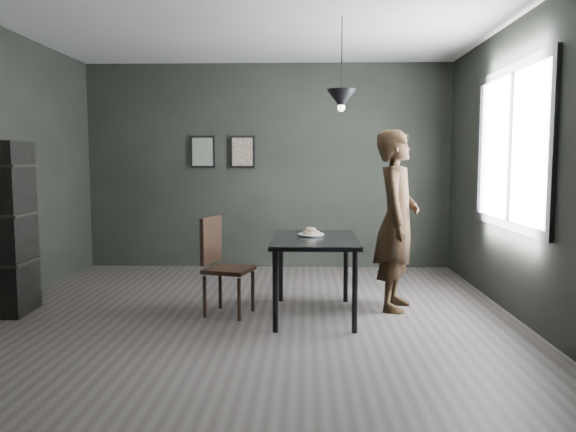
{
  "coord_description": "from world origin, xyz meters",
  "views": [
    {
      "loc": [
        0.51,
        -5.26,
        1.46
      ],
      "look_at": [
        0.35,
        0.05,
        0.95
      ],
      "focal_mm": 35.0,
      "sensor_mm": 36.0,
      "label": 1
    }
  ],
  "objects_px": {
    "white_plate": "(311,235)",
    "wood_chair": "(221,259)",
    "cafe_table": "(314,246)",
    "pendant_lamp": "(341,99)",
    "woman": "(397,220)",
    "shelf_unit": "(11,228)"
  },
  "relations": [
    {
      "from": "white_plate",
      "to": "wood_chair",
      "type": "height_order",
      "value": "wood_chair"
    },
    {
      "from": "cafe_table",
      "to": "pendant_lamp",
      "type": "distance_m",
      "value": 1.41
    },
    {
      "from": "pendant_lamp",
      "to": "white_plate",
      "type": "bearing_deg",
      "value": 174.4
    },
    {
      "from": "wood_chair",
      "to": "woman",
      "type": "bearing_deg",
      "value": 23.9
    },
    {
      "from": "shelf_unit",
      "to": "pendant_lamp",
      "type": "bearing_deg",
      "value": -2.62
    },
    {
      "from": "white_plate",
      "to": "shelf_unit",
      "type": "xyz_separation_m",
      "value": [
        -2.89,
        -0.12,
        0.07
      ]
    },
    {
      "from": "white_plate",
      "to": "pendant_lamp",
      "type": "height_order",
      "value": "pendant_lamp"
    },
    {
      "from": "woman",
      "to": "cafe_table",
      "type": "bearing_deg",
      "value": 125.08
    },
    {
      "from": "cafe_table",
      "to": "shelf_unit",
      "type": "height_order",
      "value": "shelf_unit"
    },
    {
      "from": "cafe_table",
      "to": "wood_chair",
      "type": "height_order",
      "value": "wood_chair"
    },
    {
      "from": "cafe_table",
      "to": "pendant_lamp",
      "type": "xyz_separation_m",
      "value": [
        0.25,
        0.1,
        1.38
      ]
    },
    {
      "from": "white_plate",
      "to": "pendant_lamp",
      "type": "xyz_separation_m",
      "value": [
        0.28,
        -0.03,
        1.29
      ]
    },
    {
      "from": "woman",
      "to": "shelf_unit",
      "type": "xyz_separation_m",
      "value": [
        -3.74,
        -0.26,
        -0.06
      ]
    },
    {
      "from": "pendant_lamp",
      "to": "shelf_unit",
      "type": "bearing_deg",
      "value": -178.4
    },
    {
      "from": "cafe_table",
      "to": "white_plate",
      "type": "xyz_separation_m",
      "value": [
        -0.03,
        0.13,
        0.08
      ]
    },
    {
      "from": "cafe_table",
      "to": "wood_chair",
      "type": "distance_m",
      "value": 0.91
    },
    {
      "from": "wood_chair",
      "to": "pendant_lamp",
      "type": "height_order",
      "value": "pendant_lamp"
    },
    {
      "from": "white_plate",
      "to": "shelf_unit",
      "type": "distance_m",
      "value": 2.89
    },
    {
      "from": "white_plate",
      "to": "pendant_lamp",
      "type": "distance_m",
      "value": 1.33
    },
    {
      "from": "woman",
      "to": "wood_chair",
      "type": "distance_m",
      "value": 1.77
    },
    {
      "from": "woman",
      "to": "wood_chair",
      "type": "xyz_separation_m",
      "value": [
        -1.71,
        -0.24,
        -0.35
      ]
    },
    {
      "from": "white_plate",
      "to": "pendant_lamp",
      "type": "bearing_deg",
      "value": -5.6
    }
  ]
}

